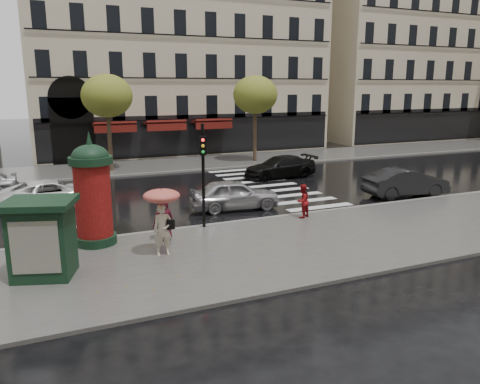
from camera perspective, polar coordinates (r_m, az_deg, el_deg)
name	(u,v)px	position (r m, az deg, el deg)	size (l,w,h in m)	color
ground	(241,249)	(17.29, 0.15, -6.94)	(160.00, 160.00, 0.00)	black
near_sidewalk	(247,252)	(16.84, 0.83, -7.27)	(90.00, 7.00, 0.12)	#474744
far_sidewalk	(138,167)	(35.02, -12.38, 2.99)	(90.00, 6.00, 0.12)	#474744
near_kerb	(213,225)	(19.92, -3.31, -4.06)	(90.00, 0.25, 0.14)	slate
far_kerb	(146,174)	(32.12, -11.33, 2.19)	(90.00, 0.25, 0.14)	slate
zebra_crossing	(269,185)	(28.14, 3.55, 0.80)	(3.60, 11.75, 0.01)	silver
bldg_far_corner	(172,26)	(46.95, -8.25, 19.36)	(26.00, 14.00, 22.90)	#B7A88C
bldg_far_right	(405,38)	(60.73, 19.48, 17.26)	(24.00, 14.00, 22.90)	#B7A88C
tree_far_left	(107,96)	(33.24, -15.91, 11.16)	(3.40, 3.40, 6.64)	#38281C
tree_far_right	(255,95)	(36.40, 1.86, 11.73)	(3.40, 3.40, 6.64)	#38281C
woman_umbrella	(162,211)	(16.11, -9.47, -2.26)	(1.25, 1.25, 2.40)	beige
woman_red	(302,201)	(20.86, 7.61, -1.09)	(0.73, 0.57, 1.51)	maroon
man_burgundy	(164,219)	(17.88, -9.30, -3.27)	(0.80, 0.52, 1.64)	#420D18
morris_column	(93,191)	(17.79, -17.53, 0.12)	(1.55, 1.55, 4.17)	black
traffic_light	(203,166)	(18.90, -4.52, 3.22)	(0.31, 0.42, 4.27)	black
newsstand	(42,237)	(15.42, -22.97, -5.13)	(2.43, 2.22, 2.42)	black
car_silver	(234,194)	(22.54, -0.70, -0.29)	(1.74, 4.33, 1.48)	#BDBDC2
car_darkgrey	(406,182)	(26.78, 19.58, 1.10)	(1.60, 4.58, 1.51)	black
car_white	(53,194)	(24.62, -21.83, -0.21)	(2.29, 4.97, 1.38)	white
car_black	(280,167)	(30.53, 4.87, 3.06)	(1.97, 4.84, 1.40)	black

